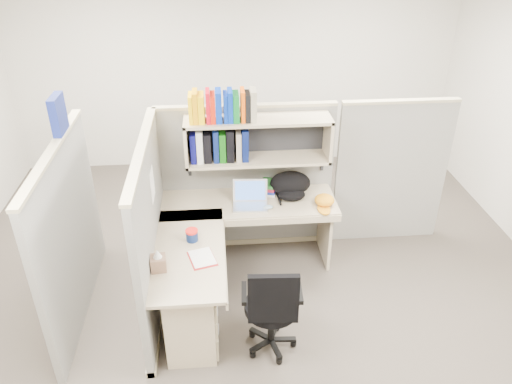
{
  "coord_description": "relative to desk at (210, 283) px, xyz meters",
  "views": [
    {
      "loc": [
        -0.29,
        -3.69,
        3.29
      ],
      "look_at": [
        0.04,
        0.25,
        1.02
      ],
      "focal_mm": 35.0,
      "sensor_mm": 36.0,
      "label": 1
    }
  ],
  "objects": [
    {
      "name": "ground",
      "position": [
        0.41,
        0.29,
        -0.44
      ],
      "size": [
        6.0,
        6.0,
        0.0
      ],
      "primitive_type": "plane",
      "color": "#352F29",
      "rests_on": "ground"
    },
    {
      "name": "book_stack",
      "position": [
        0.62,
        1.04,
        0.35
      ],
      "size": [
        0.23,
        0.27,
        0.11
      ],
      "primitive_type": null,
      "rotation": [
        0.0,
        0.0,
        -0.28
      ],
      "color": "slate",
      "rests_on": "desk"
    },
    {
      "name": "backpack",
      "position": [
        0.84,
        0.93,
        0.41
      ],
      "size": [
        0.48,
        0.41,
        0.24
      ],
      "primitive_type": null,
      "rotation": [
        0.0,
        0.0,
        -0.26
      ],
      "color": "black",
      "rests_on": "desk"
    },
    {
      "name": "snack_canister",
      "position": [
        -0.14,
        0.24,
        0.35
      ],
      "size": [
        0.11,
        0.11,
        0.11
      ],
      "color": "#0E2152",
      "rests_on": "desk"
    },
    {
      "name": "cubicle",
      "position": [
        0.04,
        0.74,
        0.47
      ],
      "size": [
        3.79,
        1.84,
        1.95
      ],
      "color": "#63635E",
      "rests_on": "ground"
    },
    {
      "name": "loose_paper",
      "position": [
        -0.05,
        -0.02,
        0.29
      ],
      "size": [
        0.25,
        0.29,
        0.0
      ],
      "primitive_type": null,
      "rotation": [
        0.0,
        0.0,
        0.27
      ],
      "color": "white",
      "rests_on": "desk"
    },
    {
      "name": "task_chair",
      "position": [
        0.5,
        -0.4,
        -0.11
      ],
      "size": [
        0.5,
        0.46,
        0.94
      ],
      "color": "black",
      "rests_on": "ground"
    },
    {
      "name": "paper_cup",
      "position": [
        0.37,
        0.98,
        0.34
      ],
      "size": [
        0.07,
        0.07,
        0.1
      ],
      "primitive_type": "cylinder",
      "rotation": [
        0.0,
        0.0,
        -0.04
      ],
      "color": "silver",
      "rests_on": "desk"
    },
    {
      "name": "desk",
      "position": [
        0.0,
        0.0,
        0.0
      ],
      "size": [
        1.74,
        1.75,
        0.73
      ],
      "color": "tan",
      "rests_on": "ground"
    },
    {
      "name": "orange_cap",
      "position": [
        1.14,
        0.73,
        0.34
      ],
      "size": [
        0.24,
        0.26,
        0.11
      ],
      "primitive_type": null,
      "rotation": [
        0.0,
        0.0,
        -0.23
      ],
      "color": "orange",
      "rests_on": "desk"
    },
    {
      "name": "tissue_box",
      "position": [
        -0.4,
        -0.15,
        0.39
      ],
      "size": [
        0.13,
        0.13,
        0.19
      ],
      "primitive_type": null,
      "rotation": [
        0.0,
        0.0,
        0.1
      ],
      "color": "#8A654E",
      "rests_on": "desk"
    },
    {
      "name": "laptop",
      "position": [
        0.41,
        0.76,
        0.41
      ],
      "size": [
        0.36,
        0.36,
        0.24
      ],
      "primitive_type": null,
      "rotation": [
        0.0,
        0.0,
        -0.07
      ],
      "color": "silver",
      "rests_on": "desk"
    },
    {
      "name": "mouse",
      "position": [
        0.59,
        0.71,
        0.31
      ],
      "size": [
        0.1,
        0.07,
        0.04
      ],
      "primitive_type": "ellipsoid",
      "rotation": [
        0.0,
        0.0,
        0.11
      ],
      "color": "#7F9DB4",
      "rests_on": "desk"
    },
    {
      "name": "room_shell",
      "position": [
        0.41,
        0.29,
        1.18
      ],
      "size": [
        6.0,
        6.0,
        6.0
      ],
      "color": "beige",
      "rests_on": "ground"
    }
  ]
}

